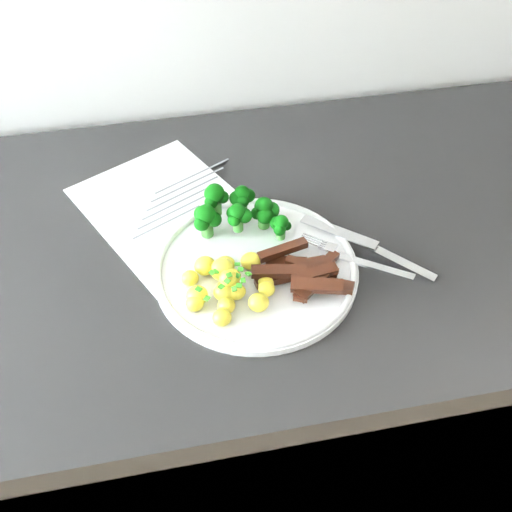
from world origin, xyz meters
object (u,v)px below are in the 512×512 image
(counter, at_px, (241,405))
(potatoes, at_px, (226,285))
(beef_strips, at_px, (304,273))
(recipe_paper, at_px, (172,213))
(knife, at_px, (384,255))
(fork, at_px, (359,260))
(broccoli, at_px, (239,210))
(plate, at_px, (256,268))

(counter, distance_m, potatoes, 0.48)
(potatoes, height_order, beef_strips, potatoes)
(counter, height_order, potatoes, potatoes)
(recipe_paper, relative_size, potatoes, 3.06)
(counter, xyz_separation_m, knife, (0.19, -0.07, 0.46))
(potatoes, bearing_deg, beef_strips, 1.94)
(beef_strips, distance_m, fork, 0.08)
(counter, bearing_deg, knife, -21.86)
(beef_strips, bearing_deg, recipe_paper, 133.17)
(broccoli, height_order, beef_strips, broccoli)
(recipe_paper, bearing_deg, broccoli, -32.36)
(counter, xyz_separation_m, recipe_paper, (-0.08, 0.07, 0.45))
(plate, height_order, broccoli, broccoli)
(potatoes, height_order, fork, potatoes)
(counter, distance_m, broccoli, 0.49)
(plate, relative_size, knife, 1.76)
(counter, height_order, broccoli, broccoli)
(plate, xyz_separation_m, broccoli, (-0.01, 0.08, 0.03))
(recipe_paper, distance_m, potatoes, 0.17)
(counter, xyz_separation_m, fork, (0.15, -0.08, 0.46))
(plate, distance_m, beef_strips, 0.06)
(knife, bearing_deg, plate, 176.58)
(counter, relative_size, broccoli, 18.75)
(counter, bearing_deg, broccoli, 57.95)
(fork, bearing_deg, recipe_paper, 146.21)
(counter, height_order, recipe_paper, recipe_paper)
(knife, bearing_deg, recipe_paper, 151.92)
(broccoli, xyz_separation_m, knife, (0.18, -0.09, -0.03))
(beef_strips, distance_m, knife, 0.12)
(counter, relative_size, fork, 18.62)
(potatoes, height_order, knife, potatoes)
(plate, height_order, fork, fork)
(beef_strips, height_order, knife, beef_strips)
(beef_strips, relative_size, fork, 0.98)
(recipe_paper, height_order, knife, knife)
(plate, bearing_deg, fork, -8.74)
(potatoes, bearing_deg, knife, 6.15)
(recipe_paper, distance_m, beef_strips, 0.22)
(recipe_paper, xyz_separation_m, plate, (0.10, -0.13, 0.01))
(plate, bearing_deg, counter, 104.06)
(counter, bearing_deg, potatoes, -105.83)
(broccoli, distance_m, potatoes, 0.12)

